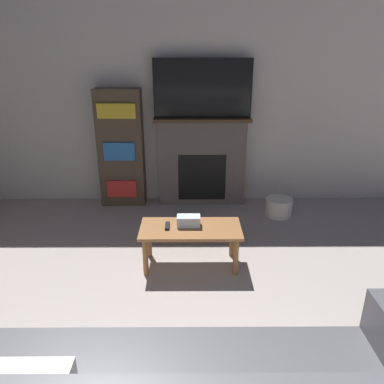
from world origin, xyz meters
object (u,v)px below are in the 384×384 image
at_px(fireplace, 202,161).
at_px(bookshelf, 121,149).
at_px(coffee_table, 191,233).
at_px(tv, 203,89).
at_px(storage_basket, 279,207).

distance_m(fireplace, bookshelf, 1.06).
relative_size(coffee_table, bookshelf, 0.63).
distance_m(coffee_table, bookshelf, 1.84).
xyz_separation_m(fireplace, bookshelf, (-1.05, -0.02, 0.18)).
bearing_deg(fireplace, tv, -90.00).
height_order(tv, storage_basket, tv).
xyz_separation_m(tv, coffee_table, (-0.15, -1.55, -1.16)).
bearing_deg(bookshelf, coffee_table, -60.00).
relative_size(coffee_table, storage_basket, 2.89).
relative_size(fireplace, tv, 1.01).
xyz_separation_m(bookshelf, storage_basket, (2.00, -0.42, -0.64)).
bearing_deg(storage_basket, tv, 156.22).
height_order(fireplace, storage_basket, fireplace).
height_order(fireplace, coffee_table, fireplace).
relative_size(fireplace, storage_basket, 3.70).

